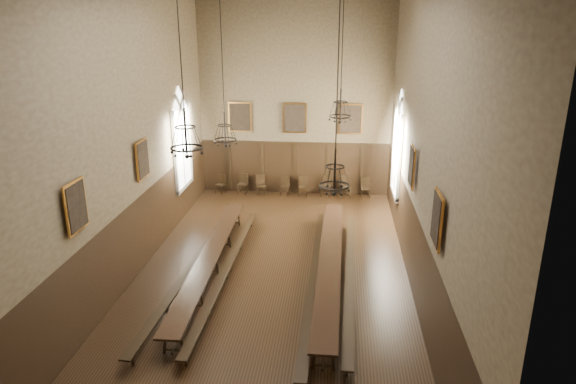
# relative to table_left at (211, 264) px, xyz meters

# --- Properties ---
(floor) EXTENTS (9.00, 18.00, 0.02)m
(floor) POSITION_rel_table_left_xyz_m (2.05, -0.22, -0.38)
(floor) COLOR black
(floor) RESTS_ON ground
(wall_back) EXTENTS (9.00, 0.02, 9.00)m
(wall_back) POSITION_rel_table_left_xyz_m (2.05, 8.79, 4.13)
(wall_back) COLOR #7B694C
(wall_back) RESTS_ON ground
(wall_front) EXTENTS (9.00, 0.02, 9.00)m
(wall_front) POSITION_rel_table_left_xyz_m (2.05, -9.23, 4.13)
(wall_front) COLOR #7B694C
(wall_front) RESTS_ON ground
(wall_left) EXTENTS (0.02, 18.00, 9.00)m
(wall_left) POSITION_rel_table_left_xyz_m (-2.46, -0.22, 4.13)
(wall_left) COLOR #7B694C
(wall_left) RESTS_ON ground
(wall_right) EXTENTS (0.02, 18.00, 9.00)m
(wall_right) POSITION_rel_table_left_xyz_m (6.56, -0.22, 4.13)
(wall_right) COLOR #7B694C
(wall_right) RESTS_ON ground
(wainscot_panelling) EXTENTS (9.00, 18.00, 2.50)m
(wainscot_panelling) POSITION_rel_table_left_xyz_m (2.05, -0.22, 0.88)
(wainscot_panelling) COLOR black
(wainscot_panelling) RESTS_ON floor
(table_left) EXTENTS (0.87, 9.58, 0.75)m
(table_left) POSITION_rel_table_left_xyz_m (0.00, 0.00, 0.00)
(table_left) COLOR black
(table_left) RESTS_ON floor
(table_right) EXTENTS (0.83, 10.14, 0.79)m
(table_right) POSITION_rel_table_left_xyz_m (3.95, 0.00, 0.02)
(table_right) COLOR black
(table_right) RESTS_ON floor
(bench_left_outer) EXTENTS (0.78, 10.08, 0.45)m
(bench_left_outer) POSITION_rel_table_left_xyz_m (-0.54, -0.24, -0.08)
(bench_left_outer) COLOR black
(bench_left_outer) RESTS_ON floor
(bench_left_inner) EXTENTS (0.40, 9.76, 0.44)m
(bench_left_inner) POSITION_rel_table_left_xyz_m (0.60, -0.26, -0.09)
(bench_left_inner) COLOR black
(bench_left_inner) RESTS_ON floor
(bench_right_inner) EXTENTS (0.45, 10.43, 0.47)m
(bench_right_inner) POSITION_rel_table_left_xyz_m (3.48, -0.47, -0.07)
(bench_right_inner) COLOR black
(bench_right_inner) RESTS_ON floor
(bench_right_outer) EXTENTS (0.55, 9.67, 0.43)m
(bench_right_outer) POSITION_rel_table_left_xyz_m (4.59, -0.30, -0.10)
(bench_right_outer) COLOR black
(bench_right_outer) RESTS_ON floor
(chair_0) EXTENTS (0.49, 0.49, 0.89)m
(chair_0) POSITION_rel_table_left_xyz_m (-1.56, 8.31, -0.10)
(chair_0) COLOR black
(chair_0) RESTS_ON floor
(chair_1) EXTENTS (0.50, 0.50, 0.98)m
(chair_1) POSITION_rel_table_left_xyz_m (-0.45, 8.35, -0.08)
(chair_1) COLOR black
(chair_1) RESTS_ON floor
(chair_2) EXTENTS (0.51, 0.51, 0.94)m
(chair_2) POSITION_rel_table_left_xyz_m (0.45, 8.35, -0.09)
(chair_2) COLOR black
(chair_2) RESTS_ON floor
(chair_3) EXTENTS (0.45, 0.45, 0.90)m
(chair_3) POSITION_rel_table_left_xyz_m (1.61, 8.32, -0.10)
(chair_3) COLOR black
(chair_3) RESTS_ON floor
(chair_4) EXTENTS (0.44, 0.44, 0.95)m
(chair_4) POSITION_rel_table_left_xyz_m (2.51, 8.28, -0.09)
(chair_4) COLOR black
(chair_4) RESTS_ON floor
(chair_5) EXTENTS (0.50, 0.50, 1.01)m
(chair_5) POSITION_rel_table_left_xyz_m (3.57, 8.35, -0.07)
(chair_5) COLOR black
(chair_5) RESTS_ON floor
(chair_6) EXTENTS (0.56, 0.56, 1.04)m
(chair_6) POSITION_rel_table_left_xyz_m (4.52, 8.28, -0.06)
(chair_6) COLOR black
(chair_6) RESTS_ON floor
(chair_7) EXTENTS (0.48, 0.48, 0.96)m
(chair_7) POSITION_rel_table_left_xyz_m (5.47, 8.37, -0.08)
(chair_7) COLOR black
(chair_7) RESTS_ON floor
(chandelier_back_left) EXTENTS (0.83, 0.83, 5.19)m
(chandelier_back_left) POSITION_rel_table_left_xyz_m (0.04, 2.77, 3.94)
(chandelier_back_left) COLOR black
(chandelier_back_left) RESTS_ON ceiling
(chandelier_back_right) EXTENTS (0.77, 0.77, 4.20)m
(chandelier_back_right) POSITION_rel_table_left_xyz_m (4.14, 2.52, 4.86)
(chandelier_back_right) COLOR black
(chandelier_back_right) RESTS_ON ceiling
(chandelier_front_left) EXTENTS (0.85, 0.85, 4.24)m
(chandelier_front_left) POSITION_rel_table_left_xyz_m (0.15, -2.32, 4.82)
(chandelier_front_left) COLOR black
(chandelier_front_left) RESTS_ON ceiling
(chandelier_front_right) EXTENTS (0.78, 0.78, 5.08)m
(chandelier_front_right) POSITION_rel_table_left_xyz_m (4.03, -2.50, 4.06)
(chandelier_front_right) COLOR black
(chandelier_front_right) RESTS_ON ceiling
(portrait_back_0) EXTENTS (1.10, 0.12, 1.40)m
(portrait_back_0) POSITION_rel_table_left_xyz_m (-0.55, 8.66, 3.33)
(portrait_back_0) COLOR #BB792D
(portrait_back_0) RESTS_ON wall_back
(portrait_back_1) EXTENTS (1.10, 0.12, 1.40)m
(portrait_back_1) POSITION_rel_table_left_xyz_m (2.05, 8.66, 3.33)
(portrait_back_1) COLOR #BB792D
(portrait_back_1) RESTS_ON wall_back
(portrait_back_2) EXTENTS (1.10, 0.12, 1.40)m
(portrait_back_2) POSITION_rel_table_left_xyz_m (4.65, 8.66, 3.33)
(portrait_back_2) COLOR #BB792D
(portrait_back_2) RESTS_ON wall_back
(portrait_left_0) EXTENTS (0.12, 1.00, 1.30)m
(portrait_left_0) POSITION_rel_table_left_xyz_m (-2.33, 0.78, 3.33)
(portrait_left_0) COLOR #BB792D
(portrait_left_0) RESTS_ON wall_left
(portrait_left_1) EXTENTS (0.12, 1.00, 1.30)m
(portrait_left_1) POSITION_rel_table_left_xyz_m (-2.33, -3.72, 3.33)
(portrait_left_1) COLOR #BB792D
(portrait_left_1) RESTS_ON wall_left
(portrait_right_0) EXTENTS (0.12, 1.00, 1.30)m
(portrait_right_0) POSITION_rel_table_left_xyz_m (6.43, 0.78, 3.33)
(portrait_right_0) COLOR #BB792D
(portrait_right_0) RESTS_ON wall_right
(portrait_right_1) EXTENTS (0.12, 1.00, 1.30)m
(portrait_right_1) POSITION_rel_table_left_xyz_m (6.43, -3.72, 3.33)
(portrait_right_1) COLOR #BB792D
(portrait_right_1) RESTS_ON wall_right
(window_right) EXTENTS (0.20, 2.20, 4.60)m
(window_right) POSITION_rel_table_left_xyz_m (6.48, 5.28, 3.03)
(window_right) COLOR white
(window_right) RESTS_ON wall_right
(window_left) EXTENTS (0.20, 2.20, 4.60)m
(window_left) POSITION_rel_table_left_xyz_m (-2.38, 5.28, 3.03)
(window_left) COLOR white
(window_left) RESTS_ON wall_left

